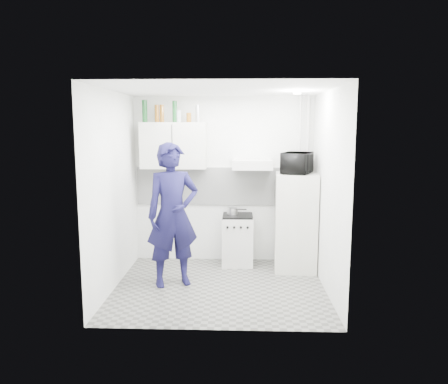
{
  "coord_description": "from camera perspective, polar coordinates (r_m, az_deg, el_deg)",
  "views": [
    {
      "loc": [
        0.27,
        -5.6,
        2.15
      ],
      "look_at": [
        0.05,
        0.3,
        1.25
      ],
      "focal_mm": 35.0,
      "sensor_mm": 36.0,
      "label": 1
    }
  ],
  "objects": [
    {
      "name": "bottle_d",
      "position": [
        6.76,
        -6.45,
        10.39
      ],
      "size": [
        0.07,
        0.07,
        0.32
      ],
      "primitive_type": "cylinder",
      "color": "#144C1E",
      "rests_on": "upper_cabinet"
    },
    {
      "name": "ceiling",
      "position": [
        5.63,
        -0.62,
        13.25
      ],
      "size": [
        2.8,
        2.8,
        0.0
      ],
      "primitive_type": "plane",
      "color": "white",
      "rests_on": "wall_back"
    },
    {
      "name": "canister_a",
      "position": [
        6.75,
        -5.92,
        9.8
      ],
      "size": [
        0.07,
        0.07,
        0.18
      ],
      "primitive_type": "cylinder",
      "color": "#B2B7BC",
      "rests_on": "upper_cabinet"
    },
    {
      "name": "fridge",
      "position": [
        6.6,
        9.35,
        -3.89
      ],
      "size": [
        0.64,
        0.64,
        1.46
      ],
      "primitive_type": "cube",
      "rotation": [
        0.0,
        0.0,
        -0.06
      ],
      "color": "silver",
      "rests_on": "floor"
    },
    {
      "name": "bottle_b",
      "position": [
        6.8,
        -8.75,
        10.09
      ],
      "size": [
        0.07,
        0.07,
        0.26
      ],
      "primitive_type": "cylinder",
      "color": "brown",
      "rests_on": "upper_cabinet"
    },
    {
      "name": "backsplash",
      "position": [
        6.91,
        -0.11,
        0.76
      ],
      "size": [
        2.74,
        0.03,
        0.6
      ],
      "primitive_type": "cube",
      "color": "white",
      "rests_on": "wall_back"
    },
    {
      "name": "pipe_b",
      "position": [
        6.89,
        9.73,
        1.45
      ],
      "size": [
        0.04,
        0.04,
        2.6
      ],
      "primitive_type": "cylinder",
      "color": "silver",
      "rests_on": "floor"
    },
    {
      "name": "wall_right",
      "position": [
        5.78,
        13.4,
        -0.03
      ],
      "size": [
        0.0,
        2.6,
        2.6
      ],
      "primitive_type": "plane",
      "rotation": [
        1.57,
        0.0,
        -1.57
      ],
      "color": "white",
      "rests_on": "floor"
    },
    {
      "name": "bottle_c",
      "position": [
        6.79,
        -8.12,
        10.11
      ],
      "size": [
        0.06,
        0.06,
        0.26
      ],
      "primitive_type": "cylinder",
      "color": "brown",
      "rests_on": "upper_cabinet"
    },
    {
      "name": "ceiling_spot_fixture",
      "position": [
        5.87,
        9.53,
        12.65
      ],
      "size": [
        0.1,
        0.1,
        0.02
      ],
      "primitive_type": "cylinder",
      "color": "white",
      "rests_on": "ceiling"
    },
    {
      "name": "bottle_a",
      "position": [
        6.84,
        -10.32,
        10.34
      ],
      "size": [
        0.08,
        0.08,
        0.33
      ],
      "primitive_type": "cylinder",
      "color": "#144C1E",
      "rests_on": "upper_cabinet"
    },
    {
      "name": "pipe_a",
      "position": [
        6.9,
        10.72,
        1.44
      ],
      "size": [
        0.05,
        0.05,
        2.6
      ],
      "primitive_type": "cylinder",
      "color": "silver",
      "rests_on": "floor"
    },
    {
      "name": "stove",
      "position": [
        6.84,
        1.79,
        -6.34
      ],
      "size": [
        0.48,
        0.48,
        0.76
      ],
      "primitive_type": "cube",
      "color": "silver",
      "rests_on": "floor"
    },
    {
      "name": "wall_back",
      "position": [
        6.91,
        -0.1,
        1.6
      ],
      "size": [
        2.8,
        0.0,
        2.8
      ],
      "primitive_type": "plane",
      "rotation": [
        1.57,
        0.0,
        0.0
      ],
      "color": "white",
      "rests_on": "floor"
    },
    {
      "name": "saucepan",
      "position": [
        6.79,
        1.1,
        -2.5
      ],
      "size": [
        0.17,
        0.17,
        0.09
      ],
      "primitive_type": "cylinder",
      "color": "silver",
      "rests_on": "stove_top"
    },
    {
      "name": "floor",
      "position": [
        6.01,
        -0.58,
        -12.31
      ],
      "size": [
        2.8,
        2.8,
        0.0
      ],
      "primitive_type": "plane",
      "color": "slate",
      "rests_on": "ground"
    },
    {
      "name": "bottle_e",
      "position": [
        6.71,
        -3.46,
        10.17
      ],
      "size": [
        0.06,
        0.06,
        0.26
      ],
      "primitive_type": "cylinder",
      "color": "silver",
      "rests_on": "upper_cabinet"
    },
    {
      "name": "upper_cabinet",
      "position": [
        6.76,
        -6.56,
        6.06
      ],
      "size": [
        1.0,
        0.35,
        0.7
      ],
      "primitive_type": "cube",
      "color": "silver",
      "rests_on": "wall_back"
    },
    {
      "name": "microwave",
      "position": [
        6.47,
        9.54,
        3.76
      ],
      "size": [
        0.65,
        0.54,
        0.31
      ],
      "primitive_type": "imported",
      "rotation": [
        0.0,
        0.0,
        1.23
      ],
      "color": "black",
      "rests_on": "fridge"
    },
    {
      "name": "stove_top",
      "position": [
        6.75,
        1.8,
        -3.11
      ],
      "size": [
        0.46,
        0.46,
        0.03
      ],
      "primitive_type": "cube",
      "color": "black",
      "rests_on": "stove"
    },
    {
      "name": "canister_b",
      "position": [
        6.73,
        -4.61,
        9.66
      ],
      "size": [
        0.07,
        0.07,
        0.14
      ],
      "primitive_type": "cylinder",
      "color": "brown",
      "rests_on": "upper_cabinet"
    },
    {
      "name": "person",
      "position": [
        5.89,
        -6.7,
        -2.99
      ],
      "size": [
        0.83,
        0.69,
        1.93
      ],
      "primitive_type": "imported",
      "rotation": [
        0.0,
        0.0,
        0.38
      ],
      "color": "#121035",
      "rests_on": "floor"
    },
    {
      "name": "wall_left",
      "position": [
        5.91,
        -14.29,
        0.12
      ],
      "size": [
        0.0,
        2.6,
        2.6
      ],
      "primitive_type": "plane",
      "rotation": [
        1.57,
        0.0,
        1.57
      ],
      "color": "white",
      "rests_on": "floor"
    },
    {
      "name": "range_hood",
      "position": [
        6.63,
        3.71,
        3.62
      ],
      "size": [
        0.6,
        0.5,
        0.14
      ],
      "primitive_type": "cube",
      "color": "silver",
      "rests_on": "wall_back"
    }
  ]
}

